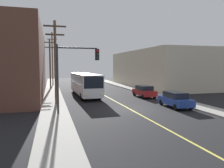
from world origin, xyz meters
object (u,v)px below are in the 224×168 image
utility_pole_near (55,58)px  fire_hydrant (167,95)px  utility_pole_mid (50,61)px  city_bus (85,83)px  parked_car_blue (175,99)px  traffic_signal_left_corner (75,66)px  utility_pole_far (52,56)px  parked_car_red (144,91)px

utility_pole_near → fire_hydrant: (13.83, 0.11, -4.56)m
utility_pole_near → fire_hydrant: size_ratio=10.75×
utility_pole_mid → fire_hydrant: utility_pole_mid is taller
city_bus → parked_car_blue: size_ratio=2.74×
city_bus → parked_car_blue: city_bus is taller
traffic_signal_left_corner → fire_hydrant: bearing=24.0°
utility_pole_far → fire_hydrant: bearing=-60.4°
utility_pole_far → city_bus: bearing=-76.8°
city_bus → utility_pole_near: size_ratio=1.35×
utility_pole_mid → fire_hydrant: 22.88m
parked_car_red → utility_pole_far: utility_pole_far is taller
fire_hydrant → utility_pole_near: bearing=-179.6°
utility_pole_mid → utility_pole_far: utility_pole_far is taller
utility_pole_far → parked_car_blue: bearing=-68.0°
parked_car_red → utility_pole_mid: bearing=130.4°
parked_car_blue → utility_pole_far: 32.39m
traffic_signal_left_corner → utility_pole_far: bearing=93.2°
parked_car_red → utility_pole_far: (-11.89, 21.92, 5.55)m
fire_hydrant → traffic_signal_left_corner: bearing=-156.0°
utility_pole_near → city_bus: bearing=56.9°
parked_car_red → fire_hydrant: 3.31m
parked_car_blue → utility_pole_far: (-11.93, 29.59, 5.55)m
city_bus → fire_hydrant: 11.59m
parked_car_red → utility_pole_near: 12.83m
city_bus → utility_pole_mid: bearing=113.7°
utility_pole_far → traffic_signal_left_corner: size_ratio=1.91×
city_bus → parked_car_blue: (7.65, -11.38, -0.98)m
utility_pole_mid → traffic_signal_left_corner: (2.17, -22.62, -0.87)m
parked_car_blue → fire_hydrant: 5.47m
utility_pole_near → utility_pole_far: 24.64m
traffic_signal_left_corner → fire_hydrant: 13.93m
city_bus → utility_pole_mid: size_ratio=1.34×
city_bus → utility_pole_far: utility_pole_far is taller
parked_car_red → utility_pole_far: size_ratio=0.39×
city_bus → parked_car_red: (7.61, -3.70, -0.98)m
parked_car_blue → traffic_signal_left_corner: traffic_signal_left_corner is taller
city_bus → parked_car_blue: 13.75m
parked_car_red → utility_pole_near: bearing=-167.1°
utility_pole_near → utility_pole_far: (-0.11, 24.61, 1.25)m
utility_pole_near → utility_pole_far: utility_pole_far is taller
city_bus → utility_pole_mid: (-4.77, 10.87, 3.35)m
utility_pole_mid → utility_pole_near: bearing=-88.0°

